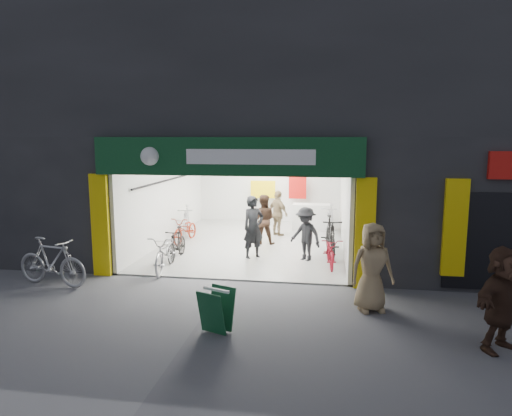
% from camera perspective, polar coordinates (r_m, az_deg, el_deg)
% --- Properties ---
extents(ground, '(60.00, 60.00, 0.00)m').
position_cam_1_polar(ground, '(11.39, -3.55, -9.04)').
color(ground, '#56565B').
rests_on(ground, ground).
extents(building, '(17.00, 10.27, 8.00)m').
position_cam_1_polar(building, '(15.66, 3.64, 11.83)').
color(building, '#232326').
rests_on(building, ground).
extents(bike_left_front, '(0.83, 1.92, 0.98)m').
position_cam_1_polar(bike_left_front, '(12.30, -11.22, -5.47)').
color(bike_left_front, '#B2B1B6').
rests_on(bike_left_front, ground).
extents(bike_left_midfront, '(0.47, 1.58, 0.95)m').
position_cam_1_polar(bike_left_midfront, '(13.27, -9.87, -4.45)').
color(bike_left_midfront, black).
rests_on(bike_left_midfront, ground).
extents(bike_left_midback, '(0.79, 1.73, 0.87)m').
position_cam_1_polar(bike_left_midback, '(15.46, -8.81, -2.67)').
color(bike_left_midback, maroon).
rests_on(bike_left_midback, ground).
extents(bike_left_back, '(0.88, 1.90, 1.10)m').
position_cam_1_polar(bike_left_back, '(16.24, -8.68, -1.70)').
color(bike_left_back, '#AAABAF').
rests_on(bike_left_back, ground).
extents(bike_right_front, '(0.77, 1.99, 1.16)m').
position_cam_1_polar(bike_right_front, '(13.77, 9.29, -3.48)').
color(bike_right_front, black).
rests_on(bike_right_front, ground).
extents(bike_right_mid, '(0.68, 1.63, 0.83)m').
position_cam_1_polar(bike_right_mid, '(12.60, 9.30, -5.41)').
color(bike_right_mid, maroon).
rests_on(bike_right_mid, ground).
extents(bike_right_back, '(0.76, 1.96, 1.15)m').
position_cam_1_polar(bike_right_back, '(16.29, 9.24, -1.59)').
color(bike_right_back, '#A8A7AC').
rests_on(bike_right_back, ground).
extents(parked_bike, '(2.02, 0.91, 1.17)m').
position_cam_1_polar(parked_bike, '(11.87, -24.16, -6.15)').
color(parked_bike, '#A4A4A8').
rests_on(parked_bike, ground).
extents(customer_a, '(0.79, 0.78, 1.84)m').
position_cam_1_polar(customer_a, '(13.12, -0.33, -2.47)').
color(customer_a, black).
rests_on(customer_a, ground).
extents(customer_b, '(0.84, 0.67, 1.65)m').
position_cam_1_polar(customer_b, '(14.88, 0.87, -1.48)').
color(customer_b, '#322016').
rests_on(customer_b, ground).
extents(customer_c, '(1.16, 1.06, 1.56)m').
position_cam_1_polar(customer_c, '(12.93, 6.22, -3.33)').
color(customer_c, black).
rests_on(customer_c, ground).
extents(customer_d, '(0.97, 0.95, 1.64)m').
position_cam_1_polar(customer_d, '(16.11, 2.77, -0.72)').
color(customer_d, olive).
rests_on(customer_d, ground).
extents(pedestrian_near, '(1.02, 0.82, 1.81)m').
position_cam_1_polar(pedestrian_near, '(9.54, 14.31, -7.19)').
color(pedestrian_near, '#957C56').
rests_on(pedestrian_near, ground).
extents(pedestrian_far, '(1.60, 1.43, 1.76)m').
position_cam_1_polar(pedestrian_far, '(8.60, 28.41, -9.97)').
color(pedestrian_far, '#382419').
rests_on(pedestrian_far, ground).
extents(sandwich_board, '(0.67, 0.68, 0.80)m').
position_cam_1_polar(sandwich_board, '(8.41, -4.96, -12.51)').
color(sandwich_board, '#114425').
rests_on(sandwich_board, ground).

